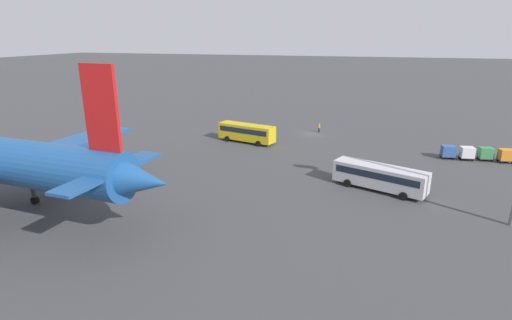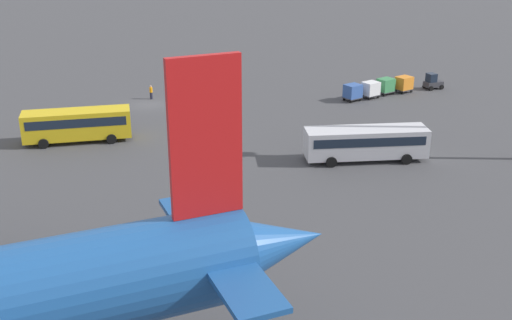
# 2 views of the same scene
# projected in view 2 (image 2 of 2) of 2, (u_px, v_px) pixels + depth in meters

# --- Properties ---
(ground_plane) EXTENTS (600.00, 600.00, 0.00)m
(ground_plane) POSITION_uv_depth(u_px,v_px,m) (149.00, 105.00, 77.60)
(ground_plane) COLOR #424244
(shuttle_bus_near) EXTENTS (10.98, 5.31, 3.27)m
(shuttle_bus_near) POSITION_uv_depth(u_px,v_px,m) (77.00, 123.00, 64.78)
(shuttle_bus_near) COLOR gold
(shuttle_bus_near) RESTS_ON ground
(shuttle_bus_far) EXTENTS (11.73, 6.75, 3.11)m
(shuttle_bus_far) POSITION_uv_depth(u_px,v_px,m) (366.00, 141.00, 60.05)
(shuttle_bus_far) COLOR silver
(shuttle_bus_far) RESTS_ON ground
(baggage_tug) EXTENTS (2.47, 1.75, 2.10)m
(baggage_tug) POSITION_uv_depth(u_px,v_px,m) (433.00, 82.00, 83.95)
(baggage_tug) COLOR #333338
(baggage_tug) RESTS_ON ground
(worker_person) EXTENTS (0.38, 0.38, 1.74)m
(worker_person) POSITION_uv_depth(u_px,v_px,m) (151.00, 92.00, 79.57)
(worker_person) COLOR #1E1E2D
(worker_person) RESTS_ON ground
(cargo_cart_orange) EXTENTS (2.23, 1.96, 2.06)m
(cargo_cart_orange) POSITION_uv_depth(u_px,v_px,m) (404.00, 83.00, 82.31)
(cargo_cart_orange) COLOR #38383D
(cargo_cart_orange) RESTS_ON ground
(cargo_cart_green) EXTENTS (2.23, 1.96, 2.06)m
(cargo_cart_green) POSITION_uv_depth(u_px,v_px,m) (386.00, 85.00, 81.39)
(cargo_cart_green) COLOR #38383D
(cargo_cart_green) RESTS_ON ground
(cargo_cart_white) EXTENTS (2.23, 1.96, 2.06)m
(cargo_cart_white) POSITION_uv_depth(u_px,v_px,m) (371.00, 89.00, 79.83)
(cargo_cart_white) COLOR #38383D
(cargo_cart_white) RESTS_ON ground
(cargo_cart_blue) EXTENTS (2.23, 1.96, 2.06)m
(cargo_cart_blue) POSITION_uv_depth(u_px,v_px,m) (353.00, 91.00, 78.68)
(cargo_cart_blue) COLOR #38383D
(cargo_cart_blue) RESTS_ON ground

